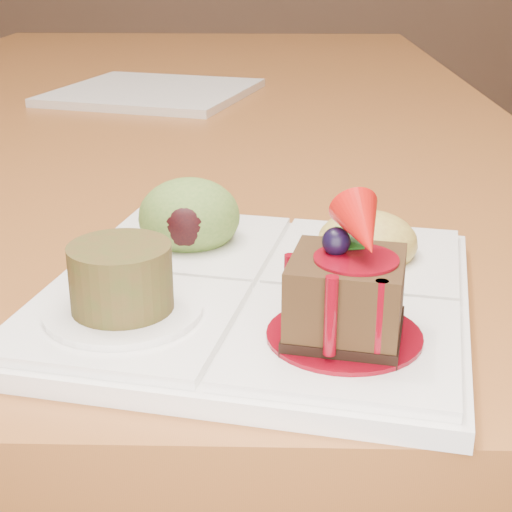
{
  "coord_description": "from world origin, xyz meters",
  "views": [
    {
      "loc": [
        0.18,
        -1.2,
        0.97
      ],
      "look_at": [
        0.17,
        -0.75,
        0.79
      ],
      "focal_mm": 55.0,
      "sensor_mm": 36.0,
      "label": 1
    }
  ],
  "objects": [
    {
      "name": "sampler_plate",
      "position": [
        0.17,
        -0.75,
        0.77
      ],
      "size": [
        0.31,
        0.31,
        0.1
      ],
      "rotation": [
        0.0,
        0.0,
        -0.2
      ],
      "color": "white",
      "rests_on": "dining_table"
    },
    {
      "name": "second_plate",
      "position": [
        -0.01,
        -0.01,
        0.76
      ],
      "size": [
        0.34,
        0.34,
        0.01
      ],
      "primitive_type": "cube",
      "rotation": [
        0.0,
        0.0,
        -0.27
      ],
      "color": "white",
      "rests_on": "dining_table"
    },
    {
      "name": "dining_table",
      "position": [
        0.0,
        0.0,
        0.68
      ],
      "size": [
        1.0,
        1.8,
        0.75
      ],
      "color": "brown",
      "rests_on": "ground"
    },
    {
      "name": "ground",
      "position": [
        0.0,
        0.0,
        0.0
      ],
      "size": [
        6.0,
        6.0,
        0.0
      ],
      "primitive_type": "plane",
      "color": "brown"
    }
  ]
}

